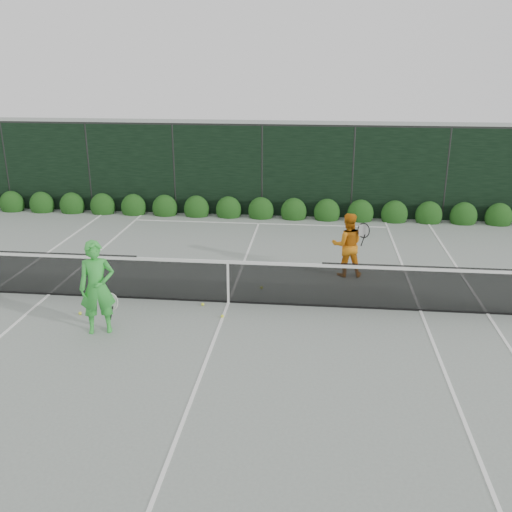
# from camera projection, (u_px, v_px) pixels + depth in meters

# --- Properties ---
(ground) EXTENTS (80.00, 80.00, 0.00)m
(ground) POSITION_uv_depth(u_px,v_px,m) (228.00, 303.00, 12.48)
(ground) COLOR gray
(ground) RESTS_ON ground
(tennis_net) EXTENTS (12.90, 0.10, 1.07)m
(tennis_net) POSITION_uv_depth(u_px,v_px,m) (227.00, 280.00, 12.31)
(tennis_net) COLOR black
(tennis_net) RESTS_ON ground
(player_woman) EXTENTS (0.78, 0.63, 1.85)m
(player_woman) POSITION_uv_depth(u_px,v_px,m) (97.00, 287.00, 10.87)
(player_woman) COLOR green
(player_woman) RESTS_ON ground
(player_man) EXTENTS (0.91, 0.67, 1.58)m
(player_man) POSITION_uv_depth(u_px,v_px,m) (347.00, 245.00, 13.81)
(player_man) COLOR orange
(player_man) RESTS_ON ground
(court_lines) EXTENTS (11.03, 23.83, 0.01)m
(court_lines) POSITION_uv_depth(u_px,v_px,m) (228.00, 302.00, 12.48)
(court_lines) COLOR white
(court_lines) RESTS_ON ground
(windscreen_fence) EXTENTS (32.00, 21.07, 3.06)m
(windscreen_fence) POSITION_uv_depth(u_px,v_px,m) (202.00, 284.00, 9.44)
(windscreen_fence) COLOR black
(windscreen_fence) RESTS_ON ground
(hedge_row) EXTENTS (31.66, 0.65, 0.94)m
(hedge_row) POSITION_uv_depth(u_px,v_px,m) (261.00, 211.00, 19.12)
(hedge_row) COLOR #153C10
(hedge_row) RESTS_ON ground
(tennis_balls) EXTENTS (3.69, 1.89, 0.07)m
(tennis_balls) POSITION_uv_depth(u_px,v_px,m) (194.00, 305.00, 12.29)
(tennis_balls) COLOR #E1ED34
(tennis_balls) RESTS_ON ground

